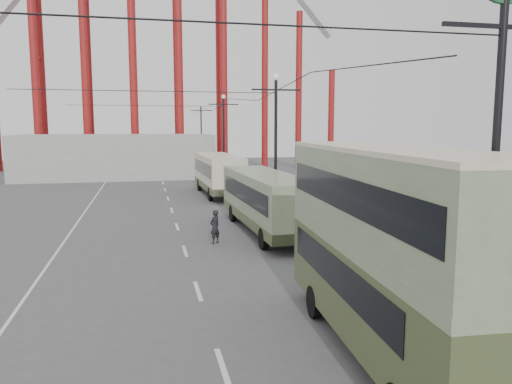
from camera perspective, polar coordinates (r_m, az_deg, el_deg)
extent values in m
plane|color=#4B4B4D|center=(15.11, -1.09, -15.75)|extent=(160.00, 160.00, 0.00)
cube|color=silver|center=(33.19, -9.33, -2.93)|extent=(0.15, 82.00, 0.01)
cube|color=silver|center=(35.09, 1.07, -2.26)|extent=(0.12, 120.00, 0.01)
cube|color=silver|center=(34.39, -19.47, -2.90)|extent=(0.12, 120.00, 0.01)
cylinder|color=black|center=(13.57, 25.49, 0.58)|extent=(0.20, 0.20, 9.00)
cylinder|color=black|center=(14.65, 24.52, -16.15)|extent=(0.44, 0.44, 0.50)
cube|color=black|center=(13.69, 26.43, 16.57)|extent=(3.20, 0.10, 0.10)
cylinder|color=black|center=(32.72, 2.26, 4.94)|extent=(0.20, 0.20, 9.00)
cylinder|color=black|center=(33.18, 2.22, -2.41)|extent=(0.44, 0.44, 0.50)
cube|color=black|center=(32.77, 2.29, 11.60)|extent=(3.20, 0.10, 0.10)
sphere|color=white|center=(32.84, 2.30, 12.99)|extent=(0.44, 0.44, 0.44)
cylinder|color=black|center=(54.27, -3.70, 5.95)|extent=(0.20, 0.20, 9.00)
cylinder|color=black|center=(54.55, -3.67, 1.49)|extent=(0.44, 0.44, 0.50)
cube|color=black|center=(54.30, -3.74, 9.97)|extent=(3.20, 0.10, 0.10)
sphere|color=white|center=(54.34, -3.75, 10.81)|extent=(0.44, 0.44, 0.44)
cylinder|color=black|center=(76.08, -6.27, 6.37)|extent=(0.20, 0.20, 9.00)
cylinder|color=black|center=(76.28, -6.23, 3.18)|extent=(0.44, 0.44, 0.50)
cube|color=black|center=(76.10, -6.31, 9.23)|extent=(3.20, 0.10, 0.10)
sphere|color=white|center=(76.13, -6.32, 9.83)|extent=(0.44, 0.44, 0.44)
cylinder|color=maroon|center=(70.28, -23.98, 13.04)|extent=(1.00, 1.00, 27.00)
cylinder|color=maroon|center=(74.19, -23.36, 12.74)|extent=(1.00, 1.00, 27.00)
cylinder|color=maroon|center=(70.03, -19.15, 17.01)|extent=(1.00, 1.00, 36.00)
cylinder|color=maroon|center=(73.95, -18.79, 16.49)|extent=(1.00, 1.00, 36.00)
cylinder|color=maroon|center=(74.47, -14.05, 20.13)|extent=(1.00, 1.00, 45.00)
cylinder|color=maroon|center=(72.16, 1.02, 14.71)|extent=(0.90, 0.90, 30.00)
cylinder|color=maroon|center=(73.09, 4.90, 11.44)|extent=(0.90, 0.90, 22.00)
cylinder|color=maroon|center=(74.57, 8.57, 8.23)|extent=(0.90, 0.90, 14.00)
cube|color=gray|center=(60.79, -15.62, 3.97)|extent=(22.00, 10.00, 5.00)
cube|color=#404927|center=(13.58, 14.87, -11.17)|extent=(3.13, 10.27, 2.23)
cube|color=black|center=(13.45, 14.94, -9.33)|extent=(3.05, 8.25, 0.91)
cube|color=#6B7E5C|center=(13.24, 15.06, -5.96)|extent=(3.15, 10.27, 0.30)
cube|color=#6B7E5C|center=(13.01, 15.25, -0.52)|extent=(3.13, 10.27, 2.23)
cube|color=black|center=(12.99, 15.26, -0.08)|extent=(3.13, 9.67, 0.86)
cube|color=beige|center=(12.90, 15.43, 4.66)|extent=(3.15, 10.27, 0.12)
cylinder|color=black|center=(16.11, 6.70, -12.34)|extent=(0.34, 1.03, 1.01)
cylinder|color=black|center=(16.85, 14.38, -11.63)|extent=(0.34, 1.03, 1.01)
cube|color=#6B7E5C|center=(28.19, 1.16, -0.84)|extent=(3.01, 11.82, 2.56)
cube|color=black|center=(28.13, 1.17, 0.02)|extent=(3.02, 10.54, 1.01)
cube|color=#404927|center=(28.35, 1.16, -2.87)|extent=(3.04, 11.82, 0.53)
cube|color=#6B7E5C|center=(28.02, 1.17, 1.92)|extent=(3.03, 11.82, 0.17)
cylinder|color=black|center=(31.30, -2.58, -2.48)|extent=(0.33, 1.08, 1.07)
cylinder|color=black|center=(31.87, 1.67, -2.30)|extent=(0.33, 1.08, 1.07)
cylinder|color=black|center=(24.57, 0.75, -5.26)|extent=(0.33, 1.08, 1.07)
cylinder|color=black|center=(25.29, 6.06, -4.93)|extent=(0.33, 1.08, 1.07)
cube|color=beige|center=(43.73, -4.33, 2.23)|extent=(3.05, 11.20, 2.67)
cube|color=black|center=(43.70, -4.34, 2.81)|extent=(3.05, 9.86, 1.06)
cube|color=#404927|center=(43.84, -4.32, 0.85)|extent=(3.08, 11.20, 0.56)
cube|color=beige|center=(43.63, -4.35, 4.09)|extent=(3.07, 11.20, 0.18)
cylinder|color=black|center=(46.54, -6.44, 0.80)|extent=(0.34, 1.12, 1.11)
cylinder|color=black|center=(46.93, -3.39, 0.89)|extent=(0.34, 1.12, 1.11)
cylinder|color=black|center=(40.42, -5.28, -0.21)|extent=(0.34, 1.12, 1.11)
cylinder|color=black|center=(40.86, -1.79, -0.09)|extent=(0.34, 1.12, 1.11)
imported|color=black|center=(25.61, -4.73, -3.98)|extent=(0.76, 0.73, 1.75)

